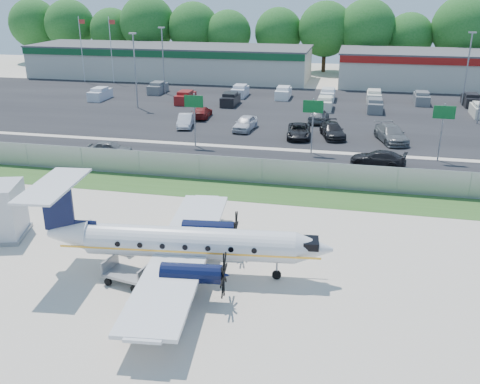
% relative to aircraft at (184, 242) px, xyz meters
% --- Properties ---
extents(ground, '(170.00, 170.00, 0.00)m').
position_rel_aircraft_xyz_m(ground, '(1.54, 0.56, -1.85)').
color(ground, beige).
rests_on(ground, ground).
extents(grass_verge, '(170.00, 4.00, 0.02)m').
position_rel_aircraft_xyz_m(grass_verge, '(1.54, 12.56, -1.84)').
color(grass_verge, '#2D561E').
rests_on(grass_verge, ground).
extents(access_road, '(170.00, 8.00, 0.02)m').
position_rel_aircraft_xyz_m(access_road, '(1.54, 19.56, -1.84)').
color(access_road, black).
rests_on(access_road, ground).
extents(parking_lot, '(170.00, 32.00, 0.02)m').
position_rel_aircraft_xyz_m(parking_lot, '(1.54, 40.56, -1.84)').
color(parking_lot, black).
rests_on(parking_lot, ground).
extents(perimeter_fence, '(120.00, 0.06, 1.99)m').
position_rel_aircraft_xyz_m(perimeter_fence, '(1.54, 14.56, -0.85)').
color(perimeter_fence, gray).
rests_on(perimeter_fence, ground).
extents(building_west, '(46.40, 12.40, 5.24)m').
position_rel_aircraft_xyz_m(building_west, '(-22.46, 62.54, 0.78)').
color(building_west, beige).
rests_on(building_west, ground).
extents(sign_left, '(1.80, 0.26, 5.00)m').
position_rel_aircraft_xyz_m(sign_left, '(-6.46, 23.47, 1.76)').
color(sign_left, gray).
rests_on(sign_left, ground).
extents(sign_mid, '(1.80, 0.26, 5.00)m').
position_rel_aircraft_xyz_m(sign_mid, '(4.54, 23.47, 1.76)').
color(sign_mid, gray).
rests_on(sign_mid, ground).
extents(sign_right, '(1.80, 0.26, 5.00)m').
position_rel_aircraft_xyz_m(sign_right, '(15.54, 23.47, 1.76)').
color(sign_right, gray).
rests_on(sign_right, ground).
extents(flagpole_west, '(1.06, 0.12, 10.00)m').
position_rel_aircraft_xyz_m(flagpole_west, '(-34.38, 55.56, 3.79)').
color(flagpole_west, silver).
rests_on(flagpole_west, ground).
extents(flagpole_east, '(1.06, 0.12, 10.00)m').
position_rel_aircraft_xyz_m(flagpole_east, '(-29.38, 55.56, 3.79)').
color(flagpole_east, silver).
rests_on(flagpole_east, ground).
extents(light_pole_nw, '(0.90, 0.35, 9.09)m').
position_rel_aircraft_xyz_m(light_pole_nw, '(-18.46, 38.56, 3.38)').
color(light_pole_nw, gray).
rests_on(light_pole_nw, ground).
extents(light_pole_sw, '(0.90, 0.35, 9.09)m').
position_rel_aircraft_xyz_m(light_pole_sw, '(-18.46, 48.56, 3.38)').
color(light_pole_sw, gray).
rests_on(light_pole_sw, ground).
extents(light_pole_se, '(0.90, 0.35, 9.09)m').
position_rel_aircraft_xyz_m(light_pole_se, '(21.54, 48.56, 3.38)').
color(light_pole_se, gray).
rests_on(light_pole_se, ground).
extents(tree_line, '(112.00, 6.00, 14.00)m').
position_rel_aircraft_xyz_m(tree_line, '(1.54, 74.56, -1.85)').
color(tree_line, '#1A5819').
rests_on(tree_line, ground).
extents(aircraft, '(15.57, 15.33, 4.79)m').
position_rel_aircraft_xyz_m(aircraft, '(0.00, 0.00, 0.00)').
color(aircraft, silver).
rests_on(aircraft, ground).
extents(pushback_tug, '(2.78, 2.30, 1.35)m').
position_rel_aircraft_xyz_m(pushback_tug, '(0.14, -4.83, -1.20)').
color(pushback_tug, silver).
rests_on(pushback_tug, ground).
extents(baggage_cart_near, '(2.33, 1.74, 1.09)m').
position_rel_aircraft_xyz_m(baggage_cart_near, '(-4.67, 2.09, -1.34)').
color(baggage_cart_near, gray).
rests_on(baggage_cart_near, ground).
extents(baggage_cart_far, '(2.53, 1.82, 1.20)m').
position_rel_aircraft_xyz_m(baggage_cart_far, '(-2.56, -1.49, -1.29)').
color(baggage_cart_far, gray).
rests_on(baggage_cart_far, ground).
extents(cone_starboard_wing, '(0.37, 0.37, 0.53)m').
position_rel_aircraft_xyz_m(cone_starboard_wing, '(5.67, 4.08, -1.60)').
color(cone_starboard_wing, '#FF3A08').
rests_on(cone_starboard_wing, ground).
extents(road_car_west, '(4.22, 2.07, 1.39)m').
position_rel_aircraft_xyz_m(road_car_west, '(-13.00, 18.81, -1.85)').
color(road_car_west, '#595B5E').
rests_on(road_car_west, ground).
extents(road_car_mid, '(4.87, 2.69, 1.34)m').
position_rel_aircraft_xyz_m(road_car_mid, '(10.39, 20.91, -1.85)').
color(road_car_mid, black).
rests_on(road_car_mid, ground).
extents(parked_car_a, '(2.22, 4.39, 1.38)m').
position_rel_aircraft_xyz_m(parked_car_a, '(-9.62, 30.44, -1.85)').
color(parked_car_a, silver).
rests_on(parked_car_a, ground).
extents(parked_car_b, '(2.26, 4.64, 1.52)m').
position_rel_aircraft_xyz_m(parked_car_b, '(-3.03, 30.43, -1.85)').
color(parked_car_b, silver).
rests_on(parked_car_b, ground).
extents(parked_car_c, '(2.65, 5.07, 1.36)m').
position_rel_aircraft_xyz_m(parked_car_c, '(2.84, 28.67, -1.85)').
color(parked_car_c, black).
rests_on(parked_car_c, ground).
extents(parked_car_d, '(3.17, 5.28, 1.43)m').
position_rel_aircraft_xyz_m(parked_car_d, '(6.14, 29.45, -1.85)').
color(parked_car_d, black).
rests_on(parked_car_d, ground).
extents(parked_car_e, '(3.65, 5.86, 1.58)m').
position_rel_aircraft_xyz_m(parked_car_e, '(11.82, 28.96, -1.85)').
color(parked_car_e, '#595B5E').
rests_on(parked_car_e, ground).
extents(parked_car_f, '(2.09, 4.54, 1.28)m').
position_rel_aircraft_xyz_m(parked_car_f, '(-9.08, 35.04, -1.85)').
color(parked_car_f, maroon).
rests_on(parked_car_f, ground).
extents(parked_car_g, '(2.37, 4.71, 1.54)m').
position_rel_aircraft_xyz_m(parked_car_g, '(4.29, 35.68, -1.85)').
color(parked_car_g, '#595B5E').
rests_on(parked_car_g, ground).
extents(far_parking_rows, '(56.00, 10.00, 1.60)m').
position_rel_aircraft_xyz_m(far_parking_rows, '(1.54, 45.56, -1.85)').
color(far_parking_rows, gray).
rests_on(far_parking_rows, ground).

